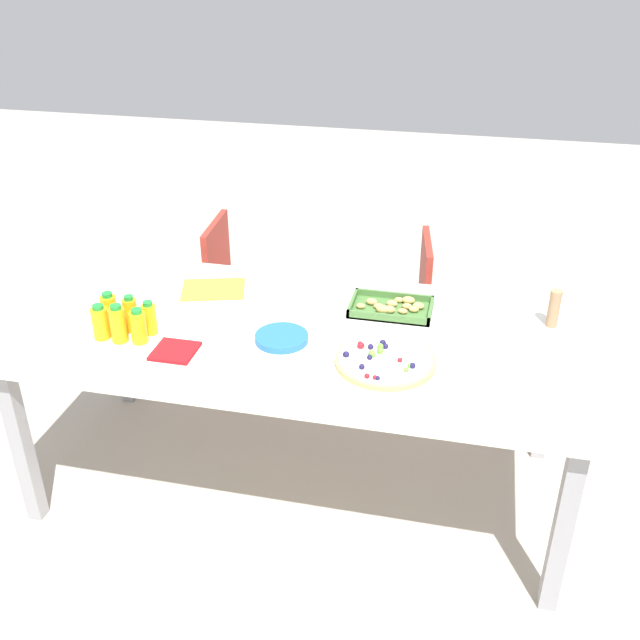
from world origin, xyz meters
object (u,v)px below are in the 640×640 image
object	(u,v)px
juice_bottle_2	(139,327)
napkin_stack	(175,351)
juice_bottle_1	(118,324)
fruit_pizza	(385,360)
snack_tray	(392,308)
paper_folder	(213,289)
party_table	(299,344)
plate_stack	(282,338)
chair_far_right	(448,305)
juice_bottle_3	(110,312)
cardboard_tube	(554,309)
chair_far_left	(241,285)
juice_bottle_5	(149,319)
juice_bottle_4	(131,314)
juice_bottle_0	(100,323)

from	to	relation	value
juice_bottle_2	napkin_stack	distance (m)	0.17
juice_bottle_1	fruit_pizza	xyz separation A→B (m)	(0.97, 0.06, -0.06)
snack_tray	paper_folder	size ratio (longest dim) A/B	1.24
party_table	fruit_pizza	distance (m)	0.39
juice_bottle_1	napkin_stack	xyz separation A→B (m)	(0.23, -0.03, -0.06)
plate_stack	juice_bottle_2	bearing A→B (deg)	-166.55
chair_far_right	juice_bottle_3	xyz separation A→B (m)	(-1.22, -0.96, 0.32)
cardboard_tube	paper_folder	world-z (taller)	cardboard_tube
plate_stack	chair_far_left	bearing A→B (deg)	117.36
party_table	juice_bottle_2	bearing A→B (deg)	-158.62
chair_far_right	plate_stack	xyz separation A→B (m)	(-0.56, -0.91, 0.27)
chair_far_left	juice_bottle_2	distance (m)	1.07
juice_bottle_5	juice_bottle_3	bearing A→B (deg)	179.02
fruit_pizza	snack_tray	bearing A→B (deg)	94.06
party_table	plate_stack	distance (m)	0.13
juice_bottle_5	paper_folder	xyz separation A→B (m)	(0.10, 0.39, -0.06)
chair_far_right	cardboard_tube	xyz separation A→B (m)	(0.41, -0.57, 0.33)
juice_bottle_4	fruit_pizza	size ratio (longest dim) A/B	0.41
juice_bottle_2	party_table	bearing A→B (deg)	21.38
napkin_stack	chair_far_right	bearing A→B (deg)	49.57
party_table	paper_folder	world-z (taller)	paper_folder
juice_bottle_1	cardboard_tube	size ratio (longest dim) A/B	1.00
cardboard_tube	juice_bottle_1	bearing A→B (deg)	-163.25
snack_tray	napkin_stack	distance (m)	0.87
juice_bottle_0	juice_bottle_3	xyz separation A→B (m)	(0.00, 0.07, 0.01)
chair_far_left	juice_bottle_2	bearing A→B (deg)	-6.19
chair_far_left	juice_bottle_3	xyz separation A→B (m)	(-0.19, -0.95, 0.32)
juice_bottle_4	plate_stack	xyz separation A→B (m)	(0.57, 0.05, -0.06)
juice_bottle_5	fruit_pizza	distance (m)	0.89
snack_tray	cardboard_tube	bearing A→B (deg)	1.28
fruit_pizza	paper_folder	world-z (taller)	fruit_pizza
party_table	juice_bottle_4	bearing A→B (deg)	-166.97
juice_bottle_2	cardboard_tube	xyz separation A→B (m)	(1.48, 0.46, 0.01)
party_table	cardboard_tube	distance (m)	0.97
chair_far_right	napkin_stack	distance (m)	1.44
juice_bottle_4	fruit_pizza	xyz separation A→B (m)	(0.96, -0.02, -0.06)
chair_far_left	fruit_pizza	size ratio (longest dim) A/B	2.35
juice_bottle_2	paper_folder	xyz separation A→B (m)	(0.11, 0.46, -0.06)
chair_far_right	snack_tray	world-z (taller)	chair_far_right
chair_far_left	juice_bottle_3	distance (m)	1.02
napkin_stack	juice_bottle_4	bearing A→B (deg)	151.88
juice_bottle_0	plate_stack	bearing A→B (deg)	10.65
napkin_stack	paper_folder	world-z (taller)	napkin_stack
juice_bottle_3	juice_bottle_4	size ratio (longest dim) A/B	1.02
juice_bottle_0	fruit_pizza	xyz separation A→B (m)	(1.05, 0.05, -0.05)
party_table	juice_bottle_1	size ratio (longest dim) A/B	14.45
plate_stack	fruit_pizza	bearing A→B (deg)	-10.39
fruit_pizza	snack_tray	xyz separation A→B (m)	(-0.03, 0.39, 0.00)
cardboard_tube	paper_folder	xyz separation A→B (m)	(-1.36, 0.01, -0.07)
juice_bottle_0	paper_folder	size ratio (longest dim) A/B	0.52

